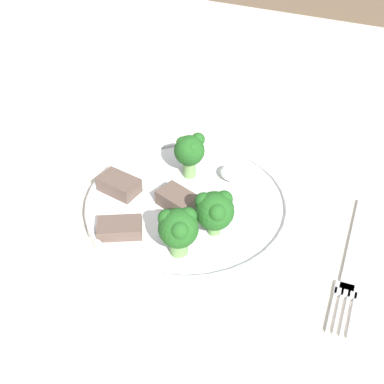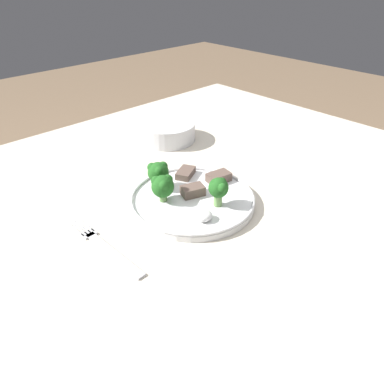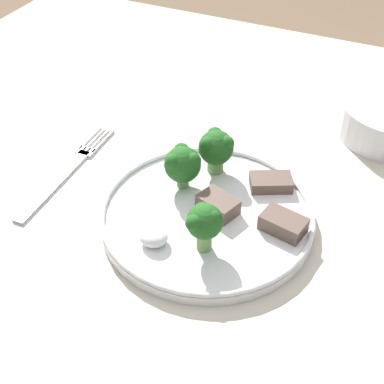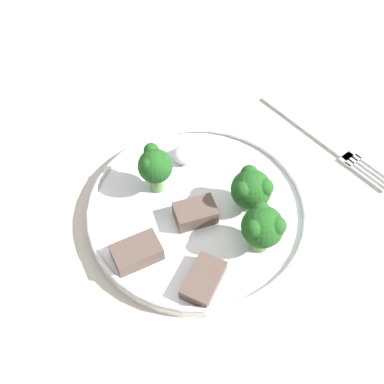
% 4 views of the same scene
% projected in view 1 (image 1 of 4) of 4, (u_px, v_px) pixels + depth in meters
% --- Properties ---
extents(table, '(1.25, 1.18, 0.70)m').
position_uv_depth(table, '(184.00, 224.00, 0.74)').
color(table, beige).
rests_on(table, ground_plane).
extents(dinner_plate, '(0.24, 0.24, 0.02)m').
position_uv_depth(dinner_plate, '(187.00, 205.00, 0.64)').
color(dinner_plate, white).
rests_on(dinner_plate, table).
extents(fork, '(0.03, 0.21, 0.00)m').
position_uv_depth(fork, '(352.00, 259.00, 0.59)').
color(fork, silver).
rests_on(fork, table).
extents(broccoli_floret_near_rim_left, '(0.04, 0.04, 0.06)m').
position_uv_depth(broccoli_floret_near_rim_left, '(178.00, 228.00, 0.56)').
color(broccoli_floret_near_rim_left, '#709E56').
rests_on(broccoli_floret_near_rim_left, dinner_plate).
extents(broccoli_floret_center_left, '(0.04, 0.04, 0.05)m').
position_uv_depth(broccoli_floret_center_left, '(215.00, 210.00, 0.58)').
color(broccoli_floret_center_left, '#709E56').
rests_on(broccoli_floret_center_left, dinner_plate).
extents(broccoli_floret_back_left, '(0.04, 0.04, 0.06)m').
position_uv_depth(broccoli_floret_back_left, '(191.00, 149.00, 0.66)').
color(broccoli_floret_back_left, '#709E56').
rests_on(broccoli_floret_back_left, dinner_plate).
extents(meat_slice_front_slice, '(0.06, 0.05, 0.01)m').
position_uv_depth(meat_slice_front_slice, '(120.00, 228.00, 0.60)').
color(meat_slice_front_slice, brown).
rests_on(meat_slice_front_slice, dinner_plate).
extents(meat_slice_middle_slice, '(0.05, 0.04, 0.02)m').
position_uv_depth(meat_slice_middle_slice, '(119.00, 185.00, 0.65)').
color(meat_slice_middle_slice, brown).
rests_on(meat_slice_middle_slice, dinner_plate).
extents(meat_slice_rear_slice, '(0.05, 0.04, 0.02)m').
position_uv_depth(meat_slice_rear_slice, '(177.00, 200.00, 0.63)').
color(meat_slice_rear_slice, brown).
rests_on(meat_slice_rear_slice, dinner_plate).
extents(sauce_dollop, '(0.03, 0.03, 0.02)m').
position_uv_depth(sauce_dollop, '(233.00, 173.00, 0.67)').
color(sauce_dollop, white).
rests_on(sauce_dollop, dinner_plate).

